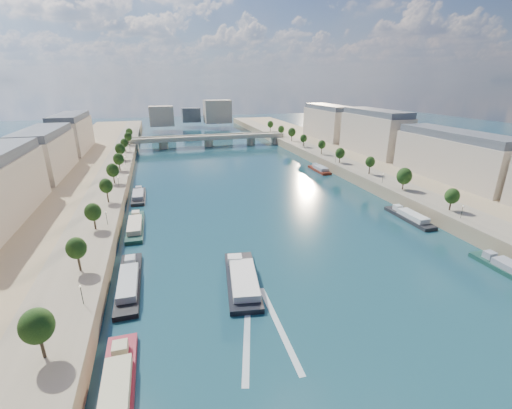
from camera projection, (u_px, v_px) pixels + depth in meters
ground at (251, 195)px, 144.06m from camera, size 700.00×700.00×0.00m
quay_left at (61, 206)px, 124.46m from camera, size 44.00×520.00×5.00m
quay_right at (398, 177)px, 161.96m from camera, size 44.00×520.00×5.00m
pave_left at (104, 195)px, 127.49m from camera, size 14.00×520.00×0.10m
pave_right at (371, 174)px, 157.18m from camera, size 14.00×520.00×0.10m
trees_left at (108, 180)px, 127.97m from camera, size 4.80×268.80×8.26m
trees_right at (356, 158)px, 163.83m from camera, size 4.80×268.80×8.26m
lamps_left at (113, 195)px, 118.70m from camera, size 0.36×200.36×4.28m
lamps_right at (357, 166)px, 159.59m from camera, size 0.36×200.36×4.28m
buildings_left at (22, 163)px, 127.14m from camera, size 16.00×226.00×23.20m
buildings_right at (408, 142)px, 171.41m from camera, size 16.00×226.00×23.20m
skyline at (196, 113)px, 338.12m from camera, size 79.00×42.00×22.00m
bridge at (209, 139)px, 248.60m from camera, size 112.00×12.00×8.15m
tour_barge at (242, 279)px, 81.29m from camera, size 10.96×25.92×3.59m
wake at (263, 328)px, 66.54m from camera, size 11.55×26.03×0.04m
moored_barges_left at (129, 283)px, 79.72m from camera, size 5.00×153.27×3.60m
moored_barges_right at (443, 235)px, 104.66m from camera, size 5.00×165.29×3.60m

